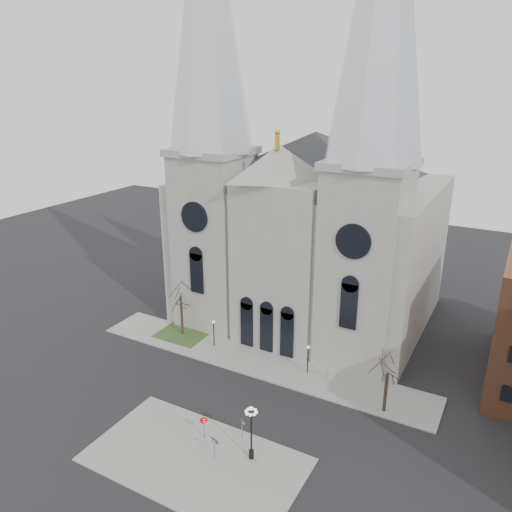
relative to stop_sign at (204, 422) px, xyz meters
The scene contains 13 objects.
ground 3.69m from the stop_sign, 131.82° to the left, with size 160.00×160.00×0.00m, color black.
sidewalk_near 3.19m from the stop_sign, 72.07° to the right, with size 18.00×10.00×0.14m, color gray.
sidewalk_far 13.70m from the stop_sign, 99.17° to the left, with size 40.00×6.00×0.14m, color gray.
grass_patch 19.60m from the stop_sign, 132.39° to the left, with size 6.00×5.00×0.18m, color #2F4B20.
cathedral 30.39m from the stop_sign, 94.90° to the left, with size 33.00×26.66×54.00m.
tree_left 19.90m from the stop_sign, 132.39° to the left, with size 3.20×3.20×7.50m.
tree_right 17.39m from the stop_sign, 41.66° to the left, with size 3.20×3.20×6.00m.
ped_lamp_left 16.15m from the stop_sign, 120.39° to the left, with size 0.32×0.32×3.26m.
ped_lamp_right 14.45m from the stop_sign, 74.60° to the left, with size 0.32×0.32×3.26m.
stop_sign is the anchor object (origin of this frame).
globe_lamp 5.12m from the stop_sign, ahead, with size 1.41×1.41×5.10m.
one_way_sign 2.70m from the stop_sign, 36.89° to the right, with size 0.85×0.21×1.96m.
street_name_sign 3.39m from the stop_sign, 27.15° to the left, with size 0.60×0.28×1.99m.
Camera 1 is at (23.59, -31.82, 30.02)m, focal length 35.00 mm.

